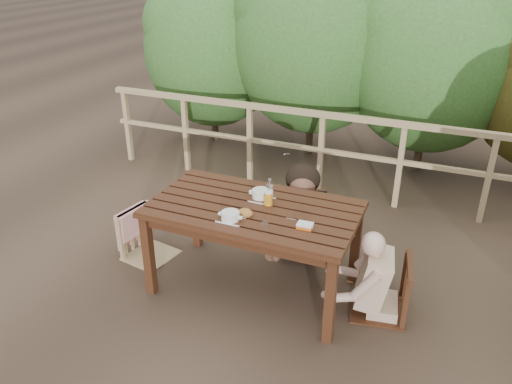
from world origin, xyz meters
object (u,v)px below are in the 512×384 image
at_px(woman, 303,179).
at_px(soup_far, 261,194).
at_px(chair_left, 147,217).
at_px(tumbler, 265,226).
at_px(table, 254,249).
at_px(bread_roll, 245,213).
at_px(chair_right, 384,263).
at_px(bottle, 270,192).
at_px(soup_near, 230,217).
at_px(beer_glass, 268,198).
at_px(chair_far, 302,201).
at_px(butter_tub, 305,226).
at_px(diner_right, 390,250).

bearing_deg(woman, soup_far, 59.71).
relative_size(chair_left, tumbler, 12.88).
bearing_deg(table, bread_roll, -90.35).
bearing_deg(chair_right, bottle, -98.36).
height_order(bottle, tumbler, bottle).
relative_size(soup_near, beer_glass, 1.69).
xyz_separation_m(soup_near, bread_roll, (0.08, 0.10, -0.00)).
relative_size(chair_far, tumbler, 14.57).
distance_m(soup_far, beer_glass, 0.15).
xyz_separation_m(beer_glass, butter_tub, (0.39, -0.24, -0.05)).
distance_m(table, beer_glass, 0.48).
relative_size(bread_roll, beer_glass, 0.87).
relative_size(table, chair_far, 1.72).
distance_m(diner_right, soup_near, 1.25).
distance_m(bottle, butter_tub, 0.47).
bearing_deg(chair_right, chair_left, -97.86).
bearing_deg(chair_right, table, -93.63).
xyz_separation_m(beer_glass, bottle, (0.00, 0.02, 0.05)).
bearing_deg(chair_right, soup_far, -102.89).
bearing_deg(beer_glass, chair_left, -178.98).
height_order(woman, butter_tub, woman).
distance_m(soup_near, beer_glass, 0.39).
height_order(diner_right, soup_far, diner_right).
distance_m(chair_left, chair_far, 1.46).
xyz_separation_m(chair_left, bottle, (1.20, 0.04, 0.46)).
bearing_deg(tumbler, bottle, 106.75).
xyz_separation_m(chair_far, diner_right, (0.94, -0.70, 0.10)).
height_order(diner_right, soup_near, diner_right).
bearing_deg(table, tumbler, -53.05).
relative_size(soup_far, bottle, 1.05).
height_order(table, bottle, bottle).
bearing_deg(diner_right, soup_far, 77.21).
bearing_deg(butter_tub, bread_roll, 178.32).
distance_m(woman, soup_near, 1.12).
relative_size(chair_far, chair_right, 1.08).
height_order(table, soup_far, soup_far).
relative_size(woman, tumbler, 21.21).
xyz_separation_m(chair_far, soup_far, (-0.16, -0.63, 0.33)).
xyz_separation_m(chair_left, tumbler, (1.31, -0.34, 0.38)).
height_order(tumbler, butter_tub, tumbler).
distance_m(beer_glass, butter_tub, 0.46).
relative_size(diner_right, butter_tub, 9.82).
distance_m(chair_far, chair_right, 1.15).
distance_m(bread_roll, butter_tub, 0.49).
relative_size(chair_far, butter_tub, 8.15).
distance_m(bread_roll, beer_glass, 0.26).
bearing_deg(diner_right, butter_tub, 104.73).
xyz_separation_m(chair_far, woman, (-0.00, 0.02, 0.22)).
bearing_deg(woman, bottle, 69.54).
height_order(soup_near, bottle, bottle).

